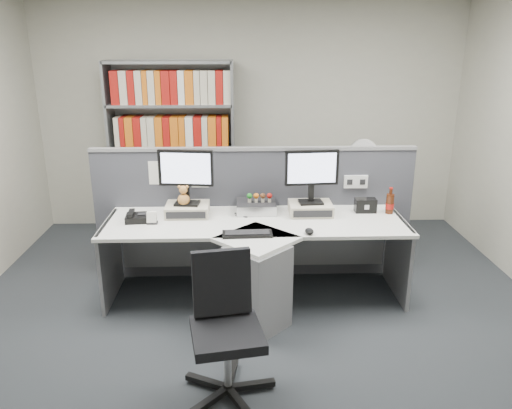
{
  "coord_description": "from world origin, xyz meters",
  "views": [
    {
      "loc": [
        -0.12,
        -3.23,
        2.2
      ],
      "look_at": [
        0.0,
        0.65,
        0.92
      ],
      "focal_mm": 34.96,
      "sensor_mm": 36.0,
      "label": 1
    }
  ],
  "objects_px": {
    "keyboard": "(247,234)",
    "desk_phone": "(137,217)",
    "cola_bottle": "(390,204)",
    "shelving_unit": "(173,152)",
    "desk_fan": "(363,156)",
    "monitor_right": "(312,172)",
    "mouse": "(309,231)",
    "desk_calendar": "(152,218)",
    "desk": "(256,259)",
    "office_chair": "(225,322)",
    "desktop_pc": "(256,207)",
    "speaker": "(365,205)",
    "filing_cabinet": "(359,214)",
    "monitor_left": "(186,172)"
  },
  "relations": [
    {
      "from": "keyboard",
      "to": "desk_phone",
      "type": "xyz_separation_m",
      "value": [
        -0.94,
        0.36,
        0.02
      ]
    },
    {
      "from": "cola_bottle",
      "to": "shelving_unit",
      "type": "distance_m",
      "value": 2.58
    },
    {
      "from": "cola_bottle",
      "to": "desk_fan",
      "type": "distance_m",
      "value": 1.05
    },
    {
      "from": "monitor_right",
      "to": "mouse",
      "type": "height_order",
      "value": "monitor_right"
    },
    {
      "from": "desk_calendar",
      "to": "cola_bottle",
      "type": "xyz_separation_m",
      "value": [
        2.09,
        0.2,
        0.04
      ]
    },
    {
      "from": "desk",
      "to": "shelving_unit",
      "type": "xyz_separation_m",
      "value": [
        -0.9,
        1.85,
        0.52
      ]
    },
    {
      "from": "shelving_unit",
      "to": "office_chair",
      "type": "distance_m",
      "value": 3.01
    },
    {
      "from": "desk",
      "to": "desk_fan",
      "type": "distance_m",
      "value": 1.93
    },
    {
      "from": "office_chair",
      "to": "desk",
      "type": "bearing_deg",
      "value": 77.5
    },
    {
      "from": "desktop_pc",
      "to": "keyboard",
      "type": "height_order",
      "value": "desktop_pc"
    },
    {
      "from": "desk_phone",
      "to": "desk",
      "type": "bearing_deg",
      "value": -13.35
    },
    {
      "from": "desk_phone",
      "to": "keyboard",
      "type": "bearing_deg",
      "value": -21.12
    },
    {
      "from": "mouse",
      "to": "office_chair",
      "type": "height_order",
      "value": "office_chair"
    },
    {
      "from": "mouse",
      "to": "desk_phone",
      "type": "bearing_deg",
      "value": 166.55
    },
    {
      "from": "monitor_right",
      "to": "desk_fan",
      "type": "distance_m",
      "value": 1.24
    },
    {
      "from": "desk",
      "to": "cola_bottle",
      "type": "bearing_deg",
      "value": 17.11
    },
    {
      "from": "desk",
      "to": "desk_fan",
      "type": "height_order",
      "value": "desk_fan"
    },
    {
      "from": "desktop_pc",
      "to": "speaker",
      "type": "distance_m",
      "value": 0.99
    },
    {
      "from": "keyboard",
      "to": "desktop_pc",
      "type": "bearing_deg",
      "value": 81.32
    },
    {
      "from": "cola_bottle",
      "to": "desk",
      "type": "bearing_deg",
      "value": -162.89
    },
    {
      "from": "desk",
      "to": "speaker",
      "type": "height_order",
      "value": "speaker"
    },
    {
      "from": "monitor_right",
      "to": "filing_cabinet",
      "type": "relative_size",
      "value": 0.69
    },
    {
      "from": "monitor_right",
      "to": "desk_fan",
      "type": "height_order",
      "value": "monitor_right"
    },
    {
      "from": "monitor_right",
      "to": "keyboard",
      "type": "bearing_deg",
      "value": -138.64
    },
    {
      "from": "monitor_left",
      "to": "desk_calendar",
      "type": "relative_size",
      "value": 4.57
    },
    {
      "from": "keyboard",
      "to": "speaker",
      "type": "height_order",
      "value": "speaker"
    },
    {
      "from": "filing_cabinet",
      "to": "keyboard",
      "type": "bearing_deg",
      "value": -129.96
    },
    {
      "from": "speaker",
      "to": "filing_cabinet",
      "type": "distance_m",
      "value": 1.09
    },
    {
      "from": "cola_bottle",
      "to": "filing_cabinet",
      "type": "height_order",
      "value": "cola_bottle"
    },
    {
      "from": "desk_phone",
      "to": "cola_bottle",
      "type": "bearing_deg",
      "value": 3.38
    },
    {
      "from": "mouse",
      "to": "desk_phone",
      "type": "xyz_separation_m",
      "value": [
        -1.44,
        0.34,
        0.01
      ]
    },
    {
      "from": "monitor_right",
      "to": "speaker",
      "type": "xyz_separation_m",
      "value": [
        0.5,
        0.03,
        -0.32
      ]
    },
    {
      "from": "desk",
      "to": "filing_cabinet",
      "type": "xyz_separation_m",
      "value": [
        1.2,
        1.4,
        -0.11
      ]
    },
    {
      "from": "desk",
      "to": "monitor_left",
      "type": "height_order",
      "value": "monitor_left"
    },
    {
      "from": "keyboard",
      "to": "desk_phone",
      "type": "height_order",
      "value": "desk_phone"
    },
    {
      "from": "monitor_right",
      "to": "speaker",
      "type": "distance_m",
      "value": 0.6
    },
    {
      "from": "filing_cabinet",
      "to": "monitor_left",
      "type": "bearing_deg",
      "value": -150.56
    },
    {
      "from": "cola_bottle",
      "to": "desk_fan",
      "type": "relative_size",
      "value": 0.48
    },
    {
      "from": "shelving_unit",
      "to": "filing_cabinet",
      "type": "height_order",
      "value": "shelving_unit"
    },
    {
      "from": "desk_fan",
      "to": "monitor_right",
      "type": "bearing_deg",
      "value": -124.59
    },
    {
      "from": "desk_phone",
      "to": "desktop_pc",
      "type": "bearing_deg",
      "value": 12.07
    },
    {
      "from": "monitor_left",
      "to": "cola_bottle",
      "type": "relative_size",
      "value": 2.03
    },
    {
      "from": "desktop_pc",
      "to": "filing_cabinet",
      "type": "xyz_separation_m",
      "value": [
        1.19,
        0.94,
        -0.42
      ]
    },
    {
      "from": "monitor_left",
      "to": "desk_fan",
      "type": "xyz_separation_m",
      "value": [
        1.8,
        1.02,
        -0.1
      ]
    },
    {
      "from": "desktop_pc",
      "to": "keyboard",
      "type": "distance_m",
      "value": 0.59
    },
    {
      "from": "desktop_pc",
      "to": "monitor_left",
      "type": "bearing_deg",
      "value": -172.75
    },
    {
      "from": "desk_phone",
      "to": "monitor_right",
      "type": "bearing_deg",
      "value": 5.36
    },
    {
      "from": "desk_phone",
      "to": "filing_cabinet",
      "type": "distance_m",
      "value": 2.53
    },
    {
      "from": "keyboard",
      "to": "office_chair",
      "type": "height_order",
      "value": "office_chair"
    },
    {
      "from": "desk_fan",
      "to": "desktop_pc",
      "type": "bearing_deg",
      "value": -141.67
    }
  ]
}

